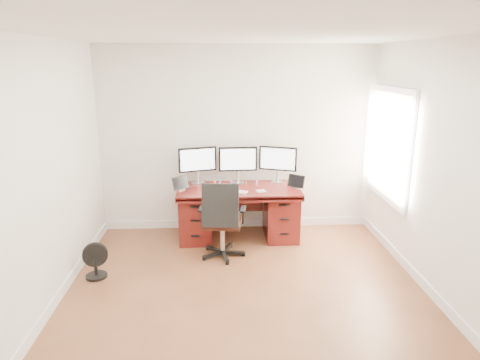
{
  "coord_description": "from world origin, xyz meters",
  "views": [
    {
      "loc": [
        -0.29,
        -3.92,
        2.46
      ],
      "look_at": [
        0.0,
        1.5,
        0.95
      ],
      "focal_mm": 32.0,
      "sensor_mm": 36.0,
      "label": 1
    }
  ],
  "objects_px": {
    "keyboard": "(238,192)",
    "floor_fan": "(95,261)",
    "monitor_center": "(238,160)",
    "desk": "(239,211)",
    "office_chair": "(222,233)"
  },
  "relations": [
    {
      "from": "floor_fan",
      "to": "keyboard",
      "type": "height_order",
      "value": "keyboard"
    },
    {
      "from": "monitor_center",
      "to": "floor_fan",
      "type": "bearing_deg",
      "value": -144.69
    },
    {
      "from": "keyboard",
      "to": "desk",
      "type": "bearing_deg",
      "value": 107.63
    },
    {
      "from": "monitor_center",
      "to": "keyboard",
      "type": "relative_size",
      "value": 2.17
    },
    {
      "from": "monitor_center",
      "to": "desk",
      "type": "bearing_deg",
      "value": -92.5
    },
    {
      "from": "floor_fan",
      "to": "desk",
      "type": "bearing_deg",
      "value": 18.28
    },
    {
      "from": "desk",
      "to": "office_chair",
      "type": "distance_m",
      "value": 0.7
    },
    {
      "from": "office_chair",
      "to": "keyboard",
      "type": "height_order",
      "value": "office_chair"
    },
    {
      "from": "desk",
      "to": "floor_fan",
      "type": "relative_size",
      "value": 4.0
    },
    {
      "from": "keyboard",
      "to": "floor_fan",
      "type": "bearing_deg",
      "value": -129.28
    },
    {
      "from": "desk",
      "to": "floor_fan",
      "type": "xyz_separation_m",
      "value": [
        -1.74,
        -1.11,
        -0.2
      ]
    },
    {
      "from": "desk",
      "to": "keyboard",
      "type": "bearing_deg",
      "value": -95.78
    },
    {
      "from": "desk",
      "to": "monitor_center",
      "type": "height_order",
      "value": "monitor_center"
    },
    {
      "from": "keyboard",
      "to": "office_chair",
      "type": "bearing_deg",
      "value": -94.27
    },
    {
      "from": "desk",
      "to": "floor_fan",
      "type": "distance_m",
      "value": 2.07
    }
  ]
}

